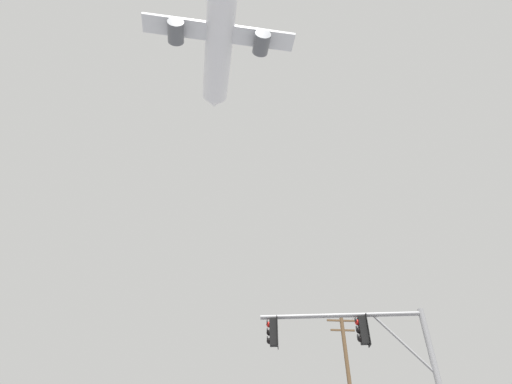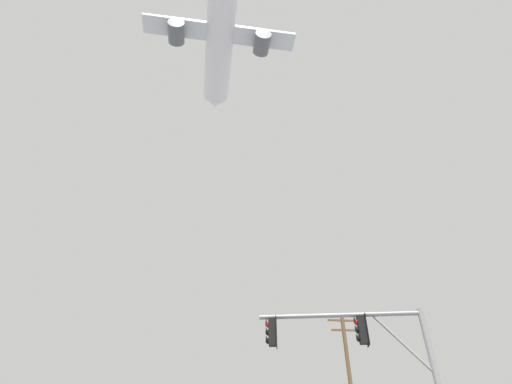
% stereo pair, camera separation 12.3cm
% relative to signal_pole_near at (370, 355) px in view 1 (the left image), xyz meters
% --- Properties ---
extents(signal_pole_near, '(5.63, 1.15, 5.97)m').
position_rel_signal_pole_near_xyz_m(signal_pole_near, '(0.00, 0.00, 0.00)').
color(signal_pole_near, gray).
rests_on(signal_pole_near, ground).
extents(airplane, '(20.07, 25.97, 7.09)m').
position_rel_signal_pole_near_xyz_m(airplane, '(-7.25, 17.00, 44.20)').
color(airplane, white).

